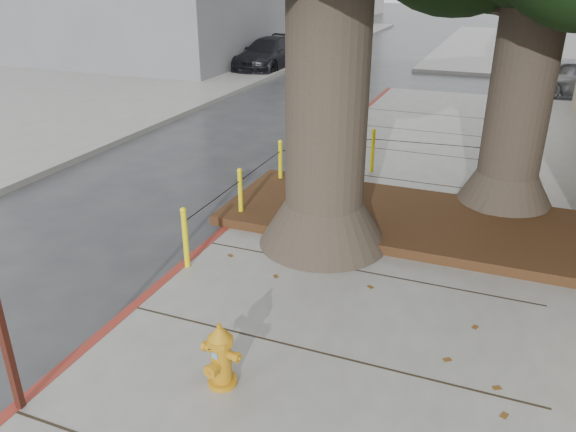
# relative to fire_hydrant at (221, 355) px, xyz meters

# --- Properties ---
(ground) EXTENTS (140.00, 140.00, 0.00)m
(ground) POSITION_rel_fire_hydrant_xyz_m (0.23, 0.87, -0.51)
(ground) COLOR #28282B
(ground) RESTS_ON ground
(sidewalk_opposite) EXTENTS (14.00, 60.00, 0.15)m
(sidewalk_opposite) POSITION_rel_fire_hydrant_xyz_m (-13.77, 10.87, -0.44)
(sidewalk_opposite) COLOR slate
(sidewalk_opposite) RESTS_ON ground
(curb_red) EXTENTS (0.14, 26.00, 0.16)m
(curb_red) POSITION_rel_fire_hydrant_xyz_m (-1.77, 3.37, -0.44)
(curb_red) COLOR maroon
(curb_red) RESTS_ON ground
(planter_bed) EXTENTS (6.40, 2.60, 0.16)m
(planter_bed) POSITION_rel_fire_hydrant_xyz_m (1.13, 4.77, -0.28)
(planter_bed) COLOR black
(planter_bed) RESTS_ON sidewalk_main
(bollard_ring) EXTENTS (3.79, 5.39, 0.95)m
(bollard_ring) POSITION_rel_fire_hydrant_xyz_m (-0.63, 5.25, 0.15)
(bollard_ring) COLOR yellow
(bollard_ring) RESTS_ON sidewalk_main
(fire_hydrant) EXTENTS (0.40, 0.37, 0.75)m
(fire_hydrant) POSITION_rel_fire_hydrant_xyz_m (0.00, 0.00, 0.00)
(fire_hydrant) COLOR orange
(fire_hydrant) RESTS_ON sidewalk_main
(car_dark) EXTENTS (2.01, 4.68, 1.34)m
(car_dark) POSITION_rel_fire_hydrant_xyz_m (-7.81, 19.26, 0.16)
(car_dark) COLOR black
(car_dark) RESTS_ON ground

